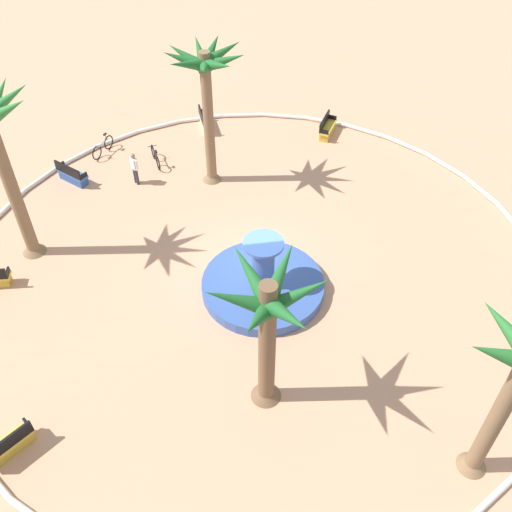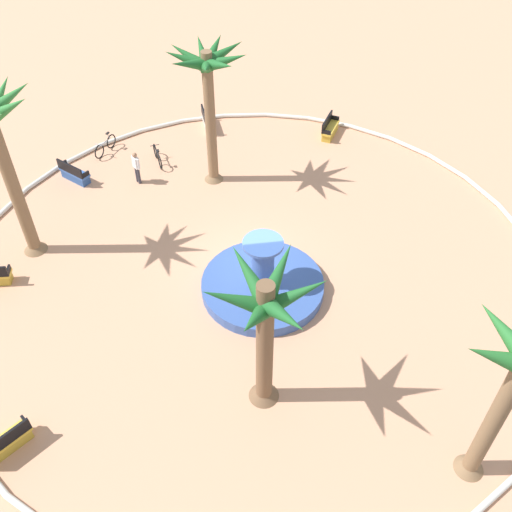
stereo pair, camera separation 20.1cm
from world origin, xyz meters
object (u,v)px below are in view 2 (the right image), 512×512
Objects in this scene: bench_north at (75,174)px; person_cyclist_helmet at (136,166)px; fountain at (263,284)px; bicycle_by_lamppost at (158,156)px; bicycle_red_frame at (105,146)px; palm_tree_mid_plaza at (265,319)px; bench_west at (208,122)px; bench_southwest at (6,443)px; palm_tree_far_side at (208,79)px; bench_east at (330,129)px.

bench_north is 3.05m from person_cyclist_helmet.
bicycle_by_lamppost is at bearing -67.20° from fountain.
bench_north is at bearing 57.98° from bicycle_red_frame.
fountain is at bearing 121.97° from person_cyclist_helmet.
bench_north is at bearing 12.65° from bicycle_by_lamppost.
person_cyclist_helmet is (4.09, -12.20, -2.95)m from palm_tree_mid_plaza.
bench_north is (7.03, -12.78, -3.51)m from palm_tree_mid_plaza.
palm_tree_mid_plaza is 3.37× the size of bench_west.
fountain is 5.85m from palm_tree_mid_plaza.
bench_west is 1.08× the size of bench_north.
fountain is 0.84× the size of palm_tree_mid_plaza.
palm_tree_mid_plaza is at bearing 103.02° from bicycle_by_lamppost.
bench_southwest is 1.06× the size of bicycle_red_frame.
person_cyclist_helmet is at bearing 168.87° from bench_north.
fountain reaches higher than bicycle_red_frame.
palm_tree_far_side is 4.17× the size of bench_southwest.
person_cyclist_helmet is (3.49, -0.23, -4.14)m from palm_tree_far_side.
bench_east reaches higher than bicycle_by_lamppost.
bicycle_by_lamppost is (8.80, 1.27, 0.04)m from bench_east.
bicycle_by_lamppost is 1.80m from person_cyclist_helmet.
fountain is at bearing 121.65° from bicycle_red_frame.
fountain is at bearing 112.80° from bicycle_by_lamppost.
bench_east is 1.08× the size of bench_north.
person_cyclist_helmet is at bearing 15.56° from bench_east.
fountain is 11.18m from bench_north.
bench_east reaches higher than bicycle_red_frame.
palm_tree_far_side is at bearing 88.63° from bench_west.
palm_tree_far_side is 4.01× the size of person_cyclist_helmet.
fountain is 2.85× the size of bench_west.
palm_tree_far_side is at bearing 146.84° from bicycle_by_lamppost.
bench_west is 7.50m from bench_north.
fountain is at bearing 133.24° from bench_north.
bench_west and bench_north have the same top height.
bicycle_by_lamppost is (-2.54, 1.26, 0.00)m from bicycle_red_frame.
bench_southwest is (8.56, 5.41, 0.01)m from fountain.
palm_tree_mid_plaza is at bearing 110.92° from bicycle_red_frame.
bicycle_red_frame is (-1.33, -2.13, 0.04)m from bench_north.
bicycle_red_frame is at bearing -26.32° from bicycle_by_lamppost.
bicycle_red_frame is (6.33, -10.27, 0.04)m from fountain.
palm_tree_mid_plaza is 13.20m from person_cyclist_helmet.
palm_tree_far_side reaches higher than fountain.
bench_west is at bearing -113.34° from bench_southwest.
palm_tree_far_side is 6.50m from bench_west.
bench_southwest is 15.84m from bicycle_red_frame.
bench_west is 5.43m from bicycle_red_frame.
person_cyclist_helmet is (3.60, 4.26, 0.56)m from bench_west.
bicycle_red_frame is 0.88× the size of bicycle_by_lamppost.
bench_west is at bearing -84.57° from fountain.
palm_tree_far_side is at bearing -119.89° from bench_southwest.
bench_southwest is (13.57, 15.69, 0.00)m from bench_east.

